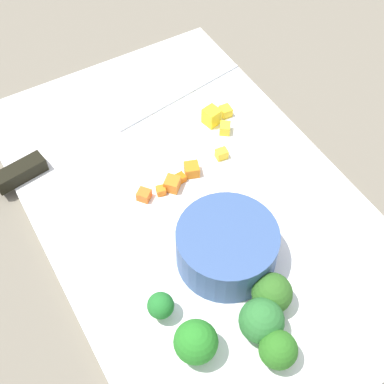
% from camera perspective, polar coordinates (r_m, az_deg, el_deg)
% --- Properties ---
extents(ground_plane, '(4.00, 4.00, 0.00)m').
position_cam_1_polar(ground_plane, '(0.62, 0.00, -1.22)').
color(ground_plane, '#6D6657').
extents(cutting_board, '(0.54, 0.34, 0.01)m').
position_cam_1_polar(cutting_board, '(0.62, 0.00, -0.90)').
color(cutting_board, white).
rests_on(cutting_board, ground_plane).
extents(prep_bowl, '(0.10, 0.10, 0.05)m').
position_cam_1_polar(prep_bowl, '(0.55, 3.70, -5.81)').
color(prep_bowl, '#365388').
rests_on(prep_bowl, cutting_board).
extents(chef_knife, '(0.08, 0.36, 0.02)m').
position_cam_1_polar(chef_knife, '(0.68, -10.76, 5.86)').
color(chef_knife, silver).
rests_on(chef_knife, cutting_board).
extents(carrot_dice_0, '(0.01, 0.01, 0.01)m').
position_cam_1_polar(carrot_dice_0, '(0.61, -3.32, 0.14)').
color(carrot_dice_0, orange).
rests_on(carrot_dice_0, cutting_board).
extents(carrot_dice_1, '(0.02, 0.02, 0.01)m').
position_cam_1_polar(carrot_dice_1, '(0.63, -0.03, 2.40)').
color(carrot_dice_1, orange).
rests_on(carrot_dice_1, cutting_board).
extents(carrot_dice_2, '(0.01, 0.01, 0.01)m').
position_cam_1_polar(carrot_dice_2, '(0.62, -1.24, 1.48)').
color(carrot_dice_2, orange).
rests_on(carrot_dice_2, cutting_board).
extents(carrot_dice_3, '(0.02, 0.02, 0.01)m').
position_cam_1_polar(carrot_dice_3, '(0.61, -5.11, -0.32)').
color(carrot_dice_3, orange).
rests_on(carrot_dice_3, cutting_board).
extents(carrot_dice_4, '(0.02, 0.02, 0.01)m').
position_cam_1_polar(carrot_dice_4, '(0.62, -2.11, 0.86)').
color(carrot_dice_4, orange).
rests_on(carrot_dice_4, cutting_board).
extents(pepper_dice_0, '(0.02, 0.01, 0.01)m').
position_cam_1_polar(pepper_dice_0, '(0.70, 3.58, 8.56)').
color(pepper_dice_0, yellow).
rests_on(pepper_dice_0, cutting_board).
extents(pepper_dice_1, '(0.02, 0.02, 0.01)m').
position_cam_1_polar(pepper_dice_1, '(0.68, 3.52, 6.76)').
color(pepper_dice_1, yellow).
rests_on(pepper_dice_1, cutting_board).
extents(pepper_dice_2, '(0.01, 0.01, 0.01)m').
position_cam_1_polar(pepper_dice_2, '(0.65, 3.16, 4.06)').
color(pepper_dice_2, yellow).
rests_on(pepper_dice_2, cutting_board).
extents(pepper_dice_3, '(0.02, 0.02, 0.02)m').
position_cam_1_polar(pepper_dice_3, '(0.68, 2.09, 8.03)').
color(pepper_dice_3, yellow).
rests_on(pepper_dice_3, cutting_board).
extents(broccoli_floret_0, '(0.04, 0.04, 0.04)m').
position_cam_1_polar(broccoli_floret_0, '(0.53, 8.85, -10.39)').
color(broccoli_floret_0, '#8EC056').
rests_on(broccoli_floret_0, cutting_board).
extents(broccoli_floret_1, '(0.04, 0.04, 0.04)m').
position_cam_1_polar(broccoli_floret_1, '(0.52, 7.38, -13.42)').
color(broccoli_floret_1, '#85BF5D').
rests_on(broccoli_floret_1, cutting_board).
extents(broccoli_floret_2, '(0.04, 0.04, 0.05)m').
position_cam_1_polar(broccoli_floret_2, '(0.50, 0.41, -15.65)').
color(broccoli_floret_2, '#85B061').
rests_on(broccoli_floret_2, cutting_board).
extents(broccoli_floret_3, '(0.03, 0.03, 0.03)m').
position_cam_1_polar(broccoli_floret_3, '(0.52, -3.35, -11.98)').
color(broccoli_floret_3, '#8CB556').
rests_on(broccoli_floret_3, cutting_board).
extents(broccoli_floret_4, '(0.04, 0.04, 0.04)m').
position_cam_1_polar(broccoli_floret_4, '(0.51, 9.13, -16.23)').
color(broccoli_floret_4, '#8EB755').
rests_on(broccoli_floret_4, cutting_board).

